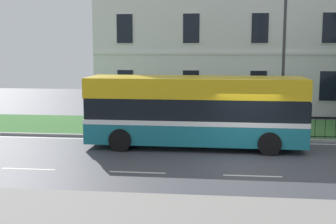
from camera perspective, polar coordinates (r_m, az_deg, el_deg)
name	(u,v)px	position (r m, az deg, el deg)	size (l,w,h in m)	color
ground_plane	(247,156)	(18.66, 9.97, -5.48)	(60.00, 56.00, 0.18)	#41434B
georgian_townhouse	(225,13)	(32.45, 7.18, 12.33)	(16.88, 8.97, 13.07)	white
iron_verge_railing	(226,126)	(21.69, 7.31, -1.76)	(13.88, 0.04, 0.97)	black
single_decker_bus	(196,110)	(19.67, 3.51, 0.20)	(9.44, 2.78, 3.08)	#1A6F7E
street_lamp_post	(284,49)	(22.04, 14.46, 7.68)	(0.36, 0.24, 7.26)	#333338
litter_bin	(151,122)	(22.41, -2.19, -1.23)	(0.55, 0.55, 1.10)	#4C4742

